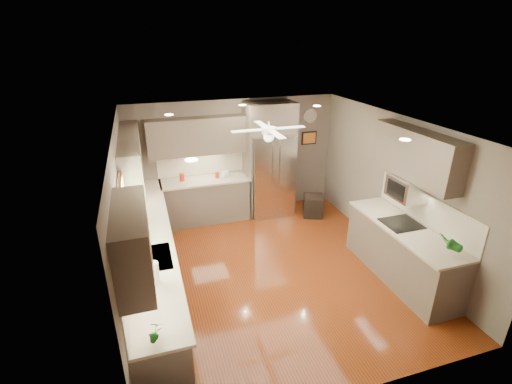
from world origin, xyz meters
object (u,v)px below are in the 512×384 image
bowl (225,176)px  paper_towel (154,273)px  microwave (407,188)px  stool (313,206)px  refrigerator (270,162)px  canister_a (182,177)px  soap_bottle (141,238)px  potted_plant_right (449,243)px  potted_plant_left (156,331)px  canister_d (217,175)px

bowl → paper_towel: bearing=-116.7°
microwave → stool: bearing=101.9°
refrigerator → stool: 1.36m
canister_a → refrigerator: size_ratio=0.07×
stool → microwave: bearing=-78.1°
canister_a → soap_bottle: (-0.87, -2.31, 0.01)m
microwave → paper_towel: microwave is taller
refrigerator → stool: refrigerator is taller
potted_plant_right → microwave: 1.14m
canister_a → bowl: 0.90m
potted_plant_left → refrigerator: size_ratio=0.11×
paper_towel → bowl: bearing=63.3°
canister_d → canister_a: bearing=176.3°
canister_d → potted_plant_right: potted_plant_right is taller
canister_d → bowl: bearing=-2.6°
potted_plant_left → refrigerator: (2.66, 4.21, 0.11)m
potted_plant_right → canister_d: bearing=122.0°
canister_d → potted_plant_left: 4.50m
canister_d → bowl: canister_d is taller
potted_plant_right → refrigerator: refrigerator is taller
bowl → stool: size_ratio=0.44×
canister_d → potted_plant_right: (2.39, -3.82, 0.12)m
potted_plant_left → potted_plant_right: bearing=6.1°
bowl → soap_bottle: bearing=-128.1°
bowl → paper_towel: size_ratio=0.76×
potted_plant_left → stool: (3.52, 3.73, -0.84)m
potted_plant_left → canister_d: bearing=70.5°
canister_d → bowl: size_ratio=0.50×
canister_a → canister_d: 0.72m
canister_d → microwave: bearing=-47.8°
refrigerator → potted_plant_right: bearing=-72.1°
potted_plant_left → paper_towel: bearing=87.9°
canister_a → refrigerator: refrigerator is taller
canister_a → refrigerator: 1.89m
potted_plant_right → refrigerator: size_ratio=0.15×
potted_plant_right → stool: bearing=96.4°
potted_plant_left → refrigerator: 4.98m
potted_plant_right → bowl: size_ratio=1.53×
canister_a → microwave: microwave is taller
soap_bottle → potted_plant_right: 4.28m
microwave → stool: microwave is taller
soap_bottle → stool: (3.61, 1.75, -0.79)m
bowl → canister_a: bearing=176.5°
paper_towel → soap_bottle: bearing=97.3°
potted_plant_right → paper_towel: 3.89m
potted_plant_left → refrigerator: bearing=57.7°
soap_bottle → stool: size_ratio=0.34×
microwave → soap_bottle: bearing=173.3°
soap_bottle → paper_towel: (0.13, -1.01, 0.05)m
stool → soap_bottle: bearing=-154.1°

